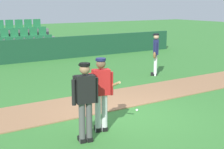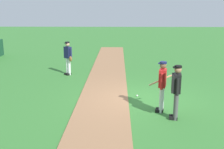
{
  "view_description": "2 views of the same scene",
  "coord_description": "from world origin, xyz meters",
  "views": [
    {
      "loc": [
        -5.01,
        -6.96,
        2.98
      ],
      "look_at": [
        0.23,
        1.12,
        0.92
      ],
      "focal_mm": 53.52,
      "sensor_mm": 36.0,
      "label": 1
    },
    {
      "loc": [
        -9.92,
        0.93,
        3.51
      ],
      "look_at": [
        0.06,
        1.17,
        1.01
      ],
      "focal_mm": 43.36,
      "sensor_mm": 36.0,
      "label": 2
    }
  ],
  "objects": [
    {
      "name": "umpire_home_plate",
      "position": [
        -1.76,
        -0.89,
        1.0
      ],
      "size": [
        0.58,
        0.35,
        1.76
      ],
      "color": "#4C4C4C",
      "rests_on": "ground"
    },
    {
      "name": "stadium_bleachers",
      "position": [
        -0.01,
        11.52,
        0.61
      ],
      "size": [
        5.55,
        2.95,
        2.3
      ],
      "color": "slate",
      "rests_on": "ground"
    },
    {
      "name": "runner_navy_jersey",
      "position": [
        3.99,
        3.58,
        0.96
      ],
      "size": [
        0.54,
        0.52,
        1.76
      ],
      "color": "white",
      "rests_on": "ground"
    },
    {
      "name": "ground_plane",
      "position": [
        0.0,
        0.0,
        0.0
      ],
      "size": [
        80.0,
        80.0,
        0.0
      ],
      "primitive_type": "plane",
      "color": "#387A33"
    },
    {
      "name": "batter_red_jersey",
      "position": [
        -1.15,
        -0.55,
        0.97
      ],
      "size": [
        0.6,
        0.8,
        1.76
      ],
      "color": "silver",
      "rests_on": "ground"
    },
    {
      "name": "baseball",
      "position": [
        0.45,
        0.17,
        0.04
      ],
      "size": [
        0.07,
        0.07,
        0.07
      ],
      "primitive_type": "sphere",
      "color": "white",
      "rests_on": "ground"
    },
    {
      "name": "infield_dirt_path",
      "position": [
        0.0,
        1.51,
        0.01
      ],
      "size": [
        28.0,
        1.94,
        0.03
      ],
      "primitive_type": "cube",
      "color": "#9E704C",
      "rests_on": "ground"
    },
    {
      "name": "dugout_fence",
      "position": [
        0.0,
        9.64,
        0.6
      ],
      "size": [
        20.0,
        0.16,
        1.2
      ],
      "primitive_type": "cube",
      "color": "#19472D",
      "rests_on": "ground"
    }
  ]
}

